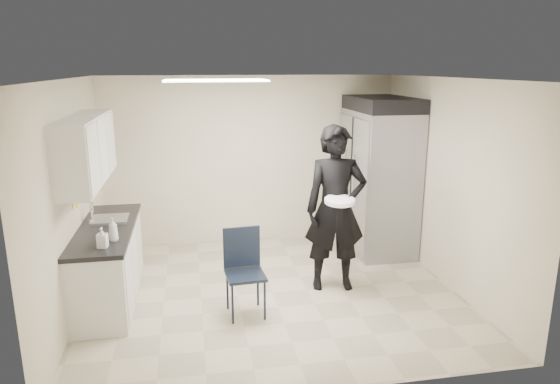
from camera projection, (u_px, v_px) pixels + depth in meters
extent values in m
plane|color=#B2A78C|center=(273.00, 292.00, 6.20)|extent=(4.50, 4.50, 0.00)
plane|color=white|center=(272.00, 78.00, 5.56)|extent=(4.50, 4.50, 0.00)
plane|color=beige|center=(251.00, 160.00, 7.79)|extent=(4.50, 0.00, 4.50)
plane|color=beige|center=(71.00, 200.00, 5.49)|extent=(0.00, 4.00, 4.00)
plane|color=beige|center=(448.00, 183.00, 6.27)|extent=(0.00, 4.00, 4.00)
cube|color=white|center=(216.00, 80.00, 5.84)|extent=(1.20, 0.60, 0.02)
cube|color=silver|center=(109.00, 265.00, 5.95)|extent=(0.60, 1.90, 0.86)
cube|color=black|center=(105.00, 229.00, 5.83)|extent=(0.64, 1.95, 0.05)
cube|color=gray|center=(110.00, 224.00, 6.08)|extent=(0.42, 0.40, 0.14)
cylinder|color=silver|center=(92.00, 213.00, 6.01)|extent=(0.02, 0.02, 0.24)
cube|color=silver|center=(86.00, 150.00, 5.58)|extent=(0.35, 1.80, 0.75)
cube|color=black|center=(99.00, 151.00, 6.72)|extent=(0.22, 0.30, 0.35)
cube|color=yellow|center=(74.00, 205.00, 5.60)|extent=(0.00, 0.12, 0.07)
cube|color=yellow|center=(78.00, 204.00, 5.81)|extent=(0.00, 0.12, 0.07)
cube|color=gray|center=(378.00, 182.00, 7.48)|extent=(0.80, 1.35, 2.10)
cube|color=black|center=(382.00, 104.00, 7.19)|extent=(0.80, 1.35, 0.20)
cube|color=black|center=(245.00, 275.00, 5.55)|extent=(0.45, 0.45, 0.95)
imported|color=black|center=(336.00, 209.00, 6.12)|extent=(0.81, 0.59, 2.06)
cylinder|color=white|center=(340.00, 201.00, 5.84)|extent=(0.39, 0.39, 0.04)
imported|color=silver|center=(113.00, 229.00, 5.34)|extent=(0.13, 0.13, 0.26)
imported|color=silver|center=(102.00, 237.00, 5.14)|extent=(0.11, 0.11, 0.22)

